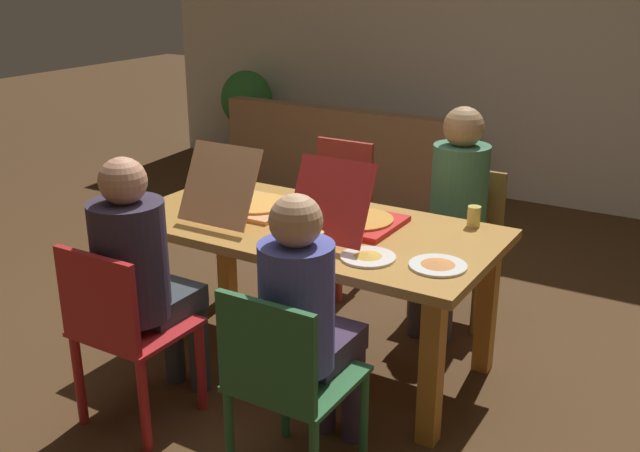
# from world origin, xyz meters

# --- Properties ---
(ground_plane) EXTENTS (20.00, 20.00, 0.00)m
(ground_plane) POSITION_xyz_m (0.00, 0.00, 0.00)
(ground_plane) COLOR #4A311A
(back_wall) EXTENTS (7.23, 0.12, 2.74)m
(back_wall) POSITION_xyz_m (0.00, 3.34, 1.37)
(back_wall) COLOR beige
(back_wall) RESTS_ON ground
(dining_table) EXTENTS (1.87, 0.94, 0.75)m
(dining_table) POSITION_xyz_m (0.00, 0.00, 0.65)
(dining_table) COLOR #AD7934
(dining_table) RESTS_ON ground
(chair_0) EXTENTS (0.44, 0.44, 0.87)m
(chair_0) POSITION_xyz_m (0.46, -0.93, 0.50)
(chair_0) COLOR #2A6236
(chair_0) RESTS_ON ground
(person_0) EXTENTS (0.29, 0.53, 1.21)m
(person_0) POSITION_xyz_m (0.46, -0.77, 0.70)
(person_0) COLOR #3D2D44
(person_0) RESTS_ON ground
(chair_1) EXTENTS (0.46, 0.43, 0.87)m
(chair_1) POSITION_xyz_m (-0.38, -0.93, 0.48)
(chair_1) COLOR red
(chair_1) RESTS_ON ground
(person_1) EXTENTS (0.33, 0.53, 1.23)m
(person_1) POSITION_xyz_m (-0.38, -0.79, 0.72)
(person_1) COLOR #343B40
(person_1) RESTS_ON ground
(chair_2) EXTENTS (0.45, 0.39, 0.86)m
(chair_2) POSITION_xyz_m (0.46, 0.94, 0.48)
(chair_2) COLOR olive
(chair_2) RESTS_ON ground
(person_2) EXTENTS (0.32, 0.55, 1.25)m
(person_2) POSITION_xyz_m (0.46, 0.80, 0.73)
(person_2) COLOR #3B3545
(person_2) RESTS_ON ground
(chair_3) EXTENTS (0.42, 0.43, 0.92)m
(chair_3) POSITION_xyz_m (-0.38, 0.94, 0.49)
(chair_3) COLOR #A8332B
(chair_3) RESTS_ON ground
(pizza_box_0) EXTENTS (0.41, 0.59, 0.39)m
(pizza_box_0) POSITION_xyz_m (-0.37, 0.00, 0.81)
(pizza_box_0) COLOR tan
(pizza_box_0) RESTS_ON dining_table
(pizza_box_1) EXTENTS (0.39, 0.56, 0.39)m
(pizza_box_1) POSITION_xyz_m (0.22, 0.06, 0.81)
(pizza_box_1) COLOR red
(pizza_box_1) RESTS_ON dining_table
(plate_0) EXTENTS (0.25, 0.25, 0.03)m
(plate_0) POSITION_xyz_m (0.46, -0.25, 0.76)
(plate_0) COLOR white
(plate_0) RESTS_ON dining_table
(plate_1) EXTENTS (0.25, 0.25, 0.03)m
(plate_1) POSITION_xyz_m (0.76, -0.18, 0.76)
(plate_1) COLOR white
(plate_1) RESTS_ON dining_table
(drinking_glass_0) EXTENTS (0.06, 0.06, 0.11)m
(drinking_glass_0) POSITION_xyz_m (0.25, -0.34, 0.81)
(drinking_glass_0) COLOR #E6BF63
(drinking_glass_0) RESTS_ON dining_table
(drinking_glass_1) EXTENTS (0.07, 0.07, 0.14)m
(drinking_glass_1) POSITION_xyz_m (0.10, -0.33, 0.82)
(drinking_glass_1) COLOR #BA4B2D
(drinking_glass_1) RESTS_ON dining_table
(drinking_glass_2) EXTENTS (0.07, 0.07, 0.10)m
(drinking_glass_2) POSITION_xyz_m (0.71, 0.39, 0.80)
(drinking_glass_2) COLOR #D9CB61
(drinking_glass_2) RESTS_ON dining_table
(couch) EXTENTS (2.12, 0.83, 0.82)m
(couch) POSITION_xyz_m (-1.26, 2.72, 0.28)
(couch) COLOR #976E49
(couch) RESTS_ON ground
(potted_plant) EXTENTS (0.51, 0.51, 0.98)m
(potted_plant) POSITION_xyz_m (-2.58, 2.98, 0.60)
(potted_plant) COLOR gray
(potted_plant) RESTS_ON ground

